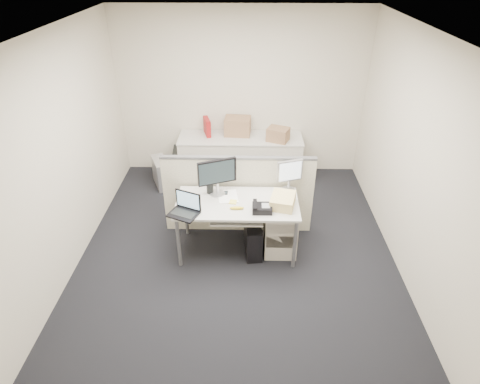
{
  "coord_description": "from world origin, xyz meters",
  "views": [
    {
      "loc": [
        0.13,
        -4.1,
        3.41
      ],
      "look_at": [
        0.03,
        0.15,
        0.79
      ],
      "focal_mm": 30.0,
      "sensor_mm": 36.0,
      "label": 1
    }
  ],
  "objects_px": {
    "monitor_main": "(217,178)",
    "desk_phone": "(262,208)",
    "laptop": "(183,206)",
    "desk": "(237,207)"
  },
  "relations": [
    {
      "from": "desk",
      "to": "laptop",
      "type": "xyz_separation_m",
      "value": [
        -0.62,
        -0.28,
        0.19
      ]
    },
    {
      "from": "laptop",
      "to": "desk_phone",
      "type": "xyz_separation_m",
      "value": [
        0.92,
        0.1,
        -0.09
      ]
    },
    {
      "from": "desk",
      "to": "monitor_main",
      "type": "xyz_separation_m",
      "value": [
        -0.25,
        0.18,
        0.31
      ]
    },
    {
      "from": "monitor_main",
      "to": "laptop",
      "type": "distance_m",
      "value": 0.6
    },
    {
      "from": "monitor_main",
      "to": "desk_phone",
      "type": "height_order",
      "value": "monitor_main"
    },
    {
      "from": "monitor_main",
      "to": "laptop",
      "type": "relative_size",
      "value": 1.46
    },
    {
      "from": "monitor_main",
      "to": "desk_phone",
      "type": "xyz_separation_m",
      "value": [
        0.55,
        -0.36,
        -0.21
      ]
    },
    {
      "from": "desk",
      "to": "desk_phone",
      "type": "xyz_separation_m",
      "value": [
        0.3,
        -0.18,
        0.1
      ]
    },
    {
      "from": "desk",
      "to": "desk_phone",
      "type": "height_order",
      "value": "desk_phone"
    },
    {
      "from": "monitor_main",
      "to": "desk_phone",
      "type": "relative_size",
      "value": 2.09
    }
  ]
}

